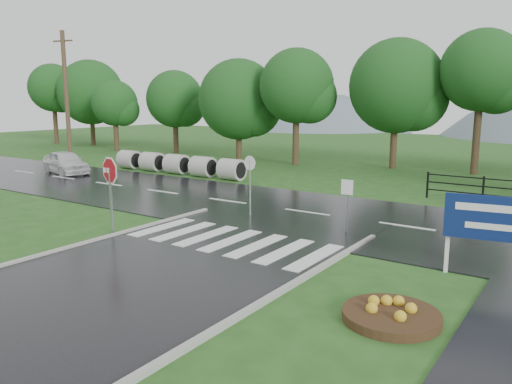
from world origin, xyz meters
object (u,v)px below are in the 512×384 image
Objects in this scene: stop_sign at (110,178)px; estate_billboard at (497,223)px; culvert_pipes at (177,164)px; car_white at (66,174)px.

estate_billboard is (11.32, 2.45, -0.45)m from stop_sign.
culvert_pipes is 14.00m from stop_sign.
culvert_pipes is 2.32× the size of car_white.
culvert_pipes is 6.78m from car_white.
estate_billboard reaches higher than culvert_pipes.
car_white is (-13.46, 7.62, -1.93)m from stop_sign.
stop_sign reaches higher than car_white.
culvert_pipes is 3.99× the size of estate_billboard.
culvert_pipes is 3.49× the size of stop_sign.
stop_sign is 1.14× the size of estate_billboard.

